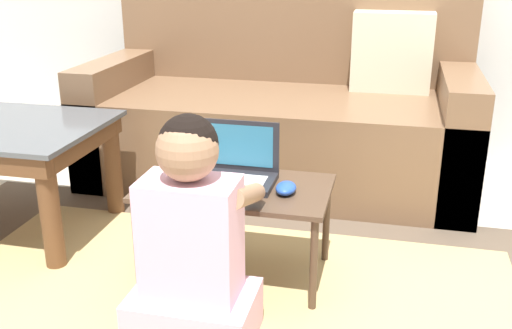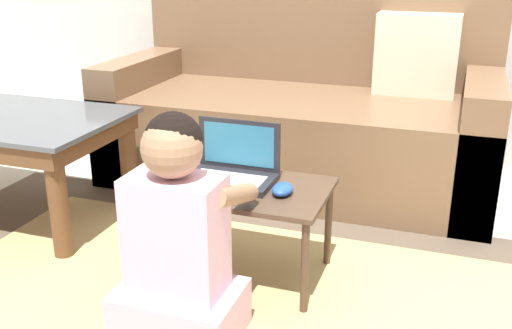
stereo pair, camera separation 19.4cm
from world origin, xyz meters
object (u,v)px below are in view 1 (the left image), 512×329
laptop (232,172)px  person_seated (192,247)px  laptop_desk (235,196)px  couch (283,114)px  computer_mouse (286,188)px

laptop → person_seated: 0.41m
laptop_desk → person_seated: (-0.02, -0.37, 0.00)m
couch → laptop_desk: bearing=-88.3°
computer_mouse → person_seated: bearing=-118.9°
couch → laptop_desk: 0.99m
laptop_desk → computer_mouse: computer_mouse is taller
laptop_desk → computer_mouse: 0.18m
couch → computer_mouse: (0.20, -1.01, 0.04)m
couch → laptop: (0.01, -0.96, 0.06)m
laptop_desk → laptop: laptop is taller
couch → laptop: bearing=-89.4°
laptop_desk → person_seated: size_ratio=0.93×
computer_mouse → laptop: bearing=163.4°
couch → person_seated: couch is taller
couch → computer_mouse: couch is taller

